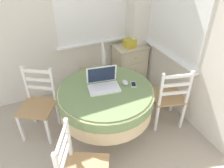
% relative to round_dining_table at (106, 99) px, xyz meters
% --- Properties ---
extents(corner_room_shell, '(4.65, 4.97, 2.55)m').
position_rel_round_dining_table_xyz_m(corner_room_shell, '(0.18, 0.09, 0.69)').
color(corner_room_shell, silver).
rests_on(corner_room_shell, ground_plane).
extents(round_dining_table, '(1.11, 1.11, 0.74)m').
position_rel_round_dining_table_xyz_m(round_dining_table, '(0.00, 0.00, 0.00)').
color(round_dining_table, '#4C3D2D').
rests_on(round_dining_table, ground_plane).
extents(laptop, '(0.38, 0.29, 0.23)m').
position_rel_round_dining_table_xyz_m(laptop, '(-0.01, 0.04, 0.19)').
color(laptop, white).
rests_on(laptop, round_dining_table).
extents(computer_mouse, '(0.06, 0.10, 0.05)m').
position_rel_round_dining_table_xyz_m(computer_mouse, '(0.24, -0.01, 0.17)').
color(computer_mouse, silver).
rests_on(computer_mouse, round_dining_table).
extents(cell_phone, '(0.10, 0.13, 0.01)m').
position_rel_round_dining_table_xyz_m(cell_phone, '(0.33, -0.06, 0.15)').
color(cell_phone, '#B2B7BC').
rests_on(cell_phone, round_dining_table).
extents(dining_chair_near_back_window, '(0.50, 0.51, 0.89)m').
position_rel_round_dining_table_xyz_m(dining_chair_near_back_window, '(0.18, 0.82, -0.16)').
color(dining_chair_near_back_window, '#A87F51').
rests_on(dining_chair_near_back_window, ground_plane).
extents(dining_chair_near_right_window, '(0.50, 0.49, 0.89)m').
position_rel_round_dining_table_xyz_m(dining_chair_near_right_window, '(0.83, -0.12, -0.16)').
color(dining_chair_near_right_window, '#A87F51').
rests_on(dining_chair_near_right_window, ground_plane).
extents(dining_chair_left_flank, '(0.55, 0.55, 0.89)m').
position_rel_round_dining_table_xyz_m(dining_chair_left_flank, '(-0.72, 0.43, -0.16)').
color(dining_chair_left_flank, '#A87F51').
rests_on(dining_chair_left_flank, ground_plane).
extents(corner_cabinet, '(0.52, 0.40, 0.69)m').
position_rel_round_dining_table_xyz_m(corner_cabinet, '(0.85, 0.97, -0.25)').
color(corner_cabinet, beige).
rests_on(corner_cabinet, ground_plane).
extents(storage_box, '(0.18, 0.15, 0.12)m').
position_rel_round_dining_table_xyz_m(storage_box, '(0.83, 0.95, 0.16)').
color(storage_box, gold).
rests_on(storage_box, corner_cabinet).
extents(book_on_cabinet, '(0.13, 0.22, 0.02)m').
position_rel_round_dining_table_xyz_m(book_on_cabinet, '(0.80, 0.95, 0.11)').
color(book_on_cabinet, gold).
rests_on(book_on_cabinet, corner_cabinet).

